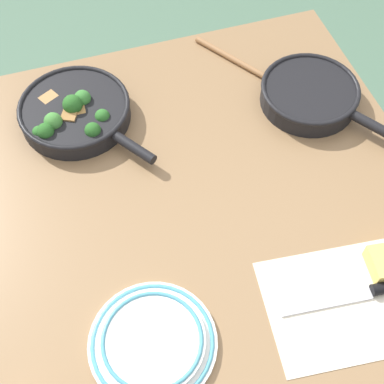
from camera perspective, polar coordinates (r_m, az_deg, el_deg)
name	(u,v)px	position (r m, az deg, el deg)	size (l,w,h in m)	color
ground_plane	(192,321)	(1.88, 0.00, -13.57)	(14.00, 14.00, 0.00)	#51755B
dining_table_red	(192,217)	(1.26, 0.00, -2.74)	(1.06, 1.02, 0.78)	olive
skillet_broccoli	(75,112)	(1.32, -12.39, 8.35)	(0.29, 0.35, 0.08)	black
skillet_eggs	(310,95)	(1.37, 12.49, 10.11)	(0.26, 0.32, 0.05)	black
wooden_spoon	(266,77)	(1.42, 7.85, 12.07)	(0.22, 0.33, 0.02)	#996B42
parchment_sheet	(359,300)	(1.12, 17.34, -10.97)	(0.39, 0.27, 0.00)	silver
grater_knife	(366,292)	(1.12, 18.10, -10.12)	(0.27, 0.05, 0.02)	silver
dinner_plate_stack	(153,342)	(1.03, -4.23, -15.64)	(0.24, 0.24, 0.03)	white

